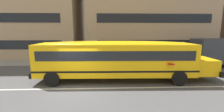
# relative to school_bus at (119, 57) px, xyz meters

# --- Properties ---
(ground_plane) EXTENTS (400.00, 400.00, 0.00)m
(ground_plane) POSITION_rel_school_bus_xyz_m (-2.72, -1.65, -1.72)
(ground_plane) COLOR #4C4C4F
(sidewalk_far) EXTENTS (120.00, 3.00, 0.01)m
(sidewalk_far) POSITION_rel_school_bus_xyz_m (-2.72, 6.41, -1.71)
(sidewalk_far) COLOR gray
(sidewalk_far) RESTS_ON ground_plane
(lane_centreline) EXTENTS (110.00, 0.16, 0.01)m
(lane_centreline) POSITION_rel_school_bus_xyz_m (-2.72, -1.65, -1.71)
(lane_centreline) COLOR silver
(lane_centreline) RESTS_ON ground_plane
(school_bus) EXTENTS (12.97, 3.23, 2.89)m
(school_bus) POSITION_rel_school_bus_xyz_m (0.00, 0.00, 0.00)
(school_bus) COLOR yellow
(school_bus) RESTS_ON ground_plane
(box_truck) EXTENTS (6.09, 2.57, 2.82)m
(box_truck) POSITION_rel_school_bus_xyz_m (10.92, 3.90, -0.18)
(box_truck) COLOR navy
(box_truck) RESTS_ON ground_plane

